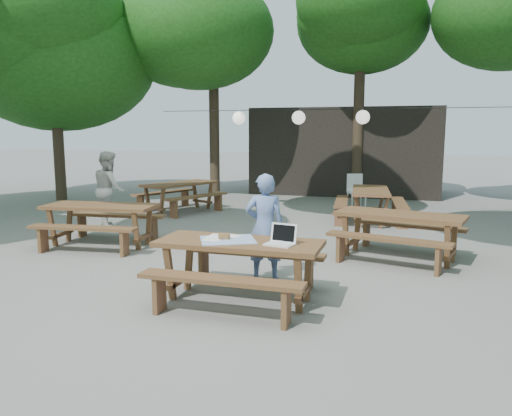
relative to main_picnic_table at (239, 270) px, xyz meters
The scene contains 13 objects.
ground 1.23m from the main_picnic_table, 121.05° to the left, with size 80.00×80.00×0.00m, color slate.
pavilion 11.54m from the main_picnic_table, 90.50° to the left, with size 6.00×3.00×2.80m, color black.
main_picnic_table is the anchor object (origin of this frame).
picnic_table_nw 3.96m from the main_picnic_table, 148.25° to the left, with size 2.08×1.79×0.75m.
picnic_table_ne 3.24m from the main_picnic_table, 55.77° to the left, with size 2.22×1.98×0.75m.
picnic_table_far_w 7.06m from the main_picnic_table, 121.55° to the left, with size 2.21×2.37×0.75m.
picnic_table_far_e 6.10m from the main_picnic_table, 79.41° to the left, with size 1.75×2.07×0.75m.
woman 1.03m from the main_picnic_table, 87.19° to the left, with size 0.54×0.36×1.49m, color #6580B9.
second_person 5.75m from the main_picnic_table, 138.56° to the left, with size 0.80×0.62×1.64m, color silver.
plastic_chair 8.20m from the main_picnic_table, 85.86° to the left, with size 0.58×0.58×0.90m.
laptop 0.68m from the main_picnic_table, ahead, with size 0.37×0.32×0.24m.
tabletop_clutter 0.41m from the main_picnic_table, behind, with size 0.83×0.78×0.08m.
paper_lanterns 7.33m from the main_picnic_table, 96.42° to the left, with size 9.00×0.34×0.38m.
Camera 1 is at (2.53, -6.59, 2.07)m, focal length 35.00 mm.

